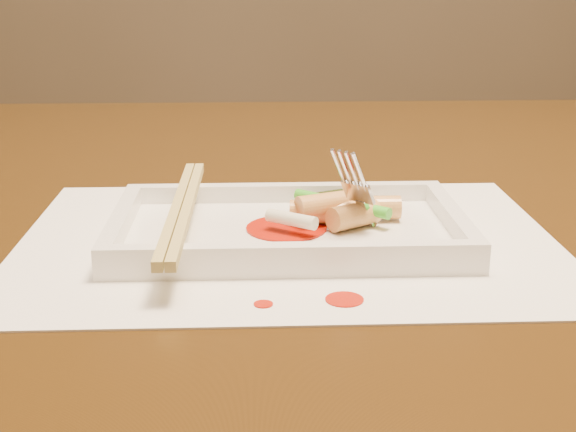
{
  "coord_description": "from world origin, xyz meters",
  "views": [
    {
      "loc": [
        -0.12,
        -0.74,
        0.95
      ],
      "look_at": [
        -0.09,
        -0.17,
        0.77
      ],
      "focal_mm": 50.0,
      "sensor_mm": 36.0,
      "label": 1
    }
  ],
  "objects_px": {
    "table": "(375,279)",
    "placemat": "(288,240)",
    "plate_base": "(288,234)",
    "chopstick_a": "(177,208)",
    "fork": "(381,126)"
  },
  "relations": [
    {
      "from": "chopstick_a",
      "to": "plate_base",
      "type": "bearing_deg",
      "value": 0.0
    },
    {
      "from": "plate_base",
      "to": "chopstick_a",
      "type": "height_order",
      "value": "chopstick_a"
    },
    {
      "from": "placemat",
      "to": "plate_base",
      "type": "relative_size",
      "value": 1.54
    },
    {
      "from": "table",
      "to": "plate_base",
      "type": "distance_m",
      "value": 0.22
    },
    {
      "from": "placemat",
      "to": "chopstick_a",
      "type": "height_order",
      "value": "chopstick_a"
    },
    {
      "from": "chopstick_a",
      "to": "fork",
      "type": "bearing_deg",
      "value": 6.75
    },
    {
      "from": "placemat",
      "to": "chopstick_a",
      "type": "relative_size",
      "value": 1.66
    },
    {
      "from": "table",
      "to": "placemat",
      "type": "xyz_separation_m",
      "value": [
        -0.09,
        -0.17,
        0.1
      ]
    },
    {
      "from": "table",
      "to": "fork",
      "type": "xyz_separation_m",
      "value": [
        -0.02,
        -0.15,
        0.18
      ]
    },
    {
      "from": "plate_base",
      "to": "fork",
      "type": "distance_m",
      "value": 0.11
    },
    {
      "from": "table",
      "to": "placemat",
      "type": "distance_m",
      "value": 0.22
    },
    {
      "from": "fork",
      "to": "placemat",
      "type": "bearing_deg",
      "value": -165.58
    },
    {
      "from": "plate_base",
      "to": "table",
      "type": "bearing_deg",
      "value": 60.86
    },
    {
      "from": "placemat",
      "to": "chopstick_a",
      "type": "xyz_separation_m",
      "value": [
        -0.08,
        0.0,
        0.03
      ]
    },
    {
      "from": "placemat",
      "to": "chopstick_a",
      "type": "distance_m",
      "value": 0.09
    }
  ]
}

